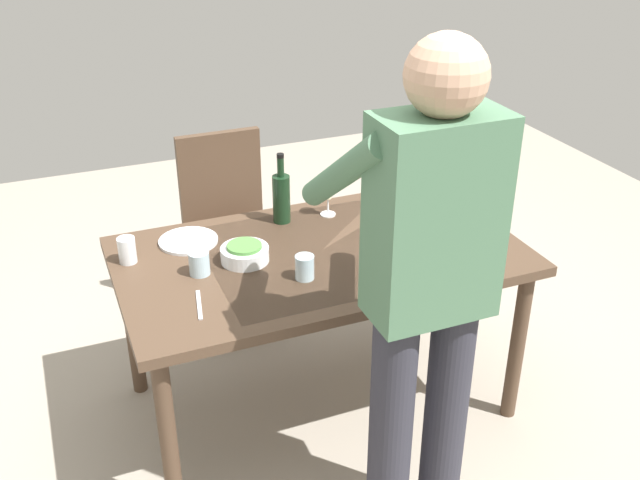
# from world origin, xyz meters

# --- Properties ---
(ground_plane) EXTENTS (6.00, 6.00, 0.00)m
(ground_plane) POSITION_xyz_m (0.00, 0.00, 0.00)
(ground_plane) COLOR #9E9384
(dining_table) EXTENTS (1.53, 0.87, 0.72)m
(dining_table) POSITION_xyz_m (0.00, 0.00, 0.65)
(dining_table) COLOR #4C3828
(dining_table) RESTS_ON ground_plane
(chair_near) EXTENTS (0.40, 0.40, 0.91)m
(chair_near) POSITION_xyz_m (0.14, -0.82, 0.53)
(chair_near) COLOR #352114
(chair_near) RESTS_ON ground_plane
(person_server) EXTENTS (0.42, 0.61, 1.69)m
(person_server) POSITION_xyz_m (-0.05, 0.70, 0.96)
(person_server) COLOR #2D2D38
(person_server) RESTS_ON ground_plane
(wine_bottle) EXTENTS (0.07, 0.07, 0.30)m
(wine_bottle) POSITION_xyz_m (0.05, -0.30, 0.83)
(wine_bottle) COLOR black
(wine_bottle) RESTS_ON dining_table
(wine_glass_left) EXTENTS (0.07, 0.07, 0.15)m
(wine_glass_left) POSITION_xyz_m (-0.15, -0.29, 0.83)
(wine_glass_left) COLOR white
(wine_glass_left) RESTS_ON dining_table
(water_cup_near_left) EXTENTS (0.07, 0.07, 0.10)m
(water_cup_near_left) POSITION_xyz_m (0.69, -0.19, 0.77)
(water_cup_near_left) COLOR silver
(water_cup_near_left) RESTS_ON dining_table
(water_cup_near_right) EXTENTS (0.08, 0.08, 0.09)m
(water_cup_near_right) POSITION_xyz_m (0.46, -0.01, 0.77)
(water_cup_near_right) COLOR silver
(water_cup_near_right) RESTS_ON dining_table
(water_cup_far_left) EXTENTS (0.07, 0.07, 0.09)m
(water_cup_far_left) POSITION_xyz_m (0.12, 0.16, 0.77)
(water_cup_far_left) COLOR silver
(water_cup_far_left) RESTS_ON dining_table
(serving_bowl_pasta) EXTENTS (0.30, 0.30, 0.07)m
(serving_bowl_pasta) POSITION_xyz_m (-0.36, 0.21, 0.76)
(serving_bowl_pasta) COLOR silver
(serving_bowl_pasta) RESTS_ON dining_table
(side_bowl_salad) EXTENTS (0.18, 0.18, 0.07)m
(side_bowl_salad) POSITION_xyz_m (0.29, -0.04, 0.76)
(side_bowl_salad) COLOR silver
(side_bowl_salad) RESTS_ON dining_table
(dinner_plate_near) EXTENTS (0.23, 0.23, 0.01)m
(dinner_plate_near) POSITION_xyz_m (0.45, -0.26, 0.73)
(dinner_plate_near) COLOR silver
(dinner_plate_near) RESTS_ON dining_table
(table_knife) EXTENTS (0.03, 0.20, 0.00)m
(table_knife) POSITION_xyz_m (-0.48, -0.08, 0.73)
(table_knife) COLOR silver
(table_knife) RESTS_ON dining_table
(table_fork) EXTENTS (0.05, 0.18, 0.00)m
(table_fork) POSITION_xyz_m (0.52, 0.20, 0.73)
(table_fork) COLOR silver
(table_fork) RESTS_ON dining_table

